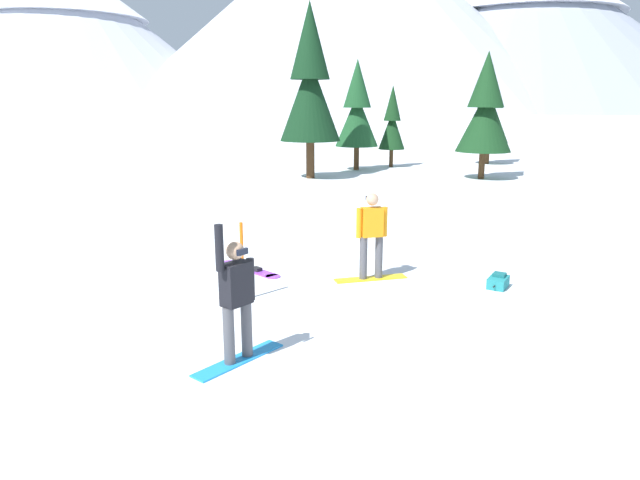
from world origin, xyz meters
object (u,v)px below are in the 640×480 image
object	(u,v)px
loose_snowboard_near_left	(250,269)
trail_marker_pole	(242,262)
pine_tree_short	(310,84)
pine_tree_young	(490,110)
snowboarder_midground	(372,234)
pine_tree_slender	(357,110)
pine_tree_leaning	(392,123)
snowboarder_foreground	(237,297)
backpack_teal	(498,282)
pine_tree_tall	(485,110)

from	to	relation	value
loose_snowboard_near_left	trail_marker_pole	distance (m)	1.99
pine_tree_short	pine_tree_young	distance (m)	11.61
snowboarder_midground	pine_tree_slender	size ratio (longest dim) A/B	0.31
loose_snowboard_near_left	pine_tree_slender	distance (m)	18.39
pine_tree_slender	pine_tree_leaning	bearing A→B (deg)	39.37
snowboarder_foreground	pine_tree_slender	world-z (taller)	pine_tree_slender
trail_marker_pole	pine_tree_leaning	world-z (taller)	pine_tree_leaning
pine_tree_leaning	pine_tree_young	bearing A→B (deg)	17.87
loose_snowboard_near_left	backpack_teal	xyz separation A→B (m)	(4.87, -0.96, 0.10)
snowboarder_foreground	pine_tree_leaning	xyz separation A→B (m)	(3.74, 23.83, 1.41)
pine_tree_slender	pine_tree_tall	distance (m)	6.44
trail_marker_pole	pine_tree_slender	xyz separation A→B (m)	(2.24, 19.85, 2.28)
snowboarder_midground	pine_tree_short	distance (m)	15.72
pine_tree_short	snowboarder_foreground	bearing A→B (deg)	-89.18
snowboarder_foreground	pine_tree_leaning	world-z (taller)	pine_tree_leaning
loose_snowboard_near_left	backpack_teal	distance (m)	4.97
pine_tree_leaning	pine_tree_tall	xyz separation A→B (m)	(3.73, -4.71, 0.72)
pine_tree_slender	backpack_teal	bearing A→B (deg)	-82.67
snowboarder_foreground	pine_tree_tall	size ratio (longest dim) A/B	0.35
pine_tree_young	pine_tree_tall	bearing A→B (deg)	-105.01
snowboarder_midground	backpack_teal	xyz separation A→B (m)	(2.38, -0.43, -0.79)
pine_tree_tall	pine_tree_short	bearing A→B (deg)	-179.05
loose_snowboard_near_left	pine_tree_leaning	xyz separation A→B (m)	(4.31, 19.53, 2.29)
snowboarder_midground	pine_tree_slender	bearing A→B (deg)	90.18
pine_tree_leaning	pine_tree_slender	world-z (taller)	pine_tree_slender
pine_tree_leaning	pine_tree_slender	distance (m)	2.52
pine_tree_tall	backpack_teal	bearing A→B (deg)	-101.35
backpack_teal	trail_marker_pole	world-z (taller)	trail_marker_pole
loose_snowboard_near_left	pine_tree_slender	world-z (taller)	pine_tree_slender
snowboarder_midground	pine_tree_young	bearing A→B (deg)	71.55
backpack_teal	pine_tree_slender	world-z (taller)	pine_tree_slender
snowboarder_foreground	snowboarder_midground	bearing A→B (deg)	62.98
pine_tree_leaning	pine_tree_tall	world-z (taller)	pine_tree_tall
snowboarder_foreground	pine_tree_leaning	bearing A→B (deg)	81.08
backpack_teal	pine_tree_tall	xyz separation A→B (m)	(3.17, 15.77, 2.91)
snowboarder_foreground	loose_snowboard_near_left	size ratio (longest dim) A/B	1.29
pine_tree_slender	snowboarder_midground	bearing A→B (deg)	-89.82
snowboarder_foreground	pine_tree_tall	bearing A→B (deg)	68.66
snowboarder_foreground	pine_tree_slender	bearing A→B (deg)	85.22
trail_marker_pole	pine_tree_young	xyz separation A→B (m)	(9.58, 23.15, 2.23)
pine_tree_leaning	pine_tree_slender	xyz separation A→B (m)	(-1.88, -1.54, 0.66)
pine_tree_short	pine_tree_tall	distance (m)	7.82
pine_tree_slender	pine_tree_tall	world-z (taller)	pine_tree_tall
pine_tree_short	pine_tree_slender	xyz separation A→B (m)	(2.13, 3.30, -1.19)
pine_tree_leaning	trail_marker_pole	bearing A→B (deg)	-100.90
snowboarder_foreground	trail_marker_pole	size ratio (longest dim) A/B	1.38
snowboarder_foreground	pine_tree_young	xyz separation A→B (m)	(9.20, 25.59, 2.02)
snowboarder_foreground	backpack_teal	xyz separation A→B (m)	(4.30, 3.34, -0.79)
snowboarder_midground	pine_tree_short	world-z (taller)	pine_tree_short
loose_snowboard_near_left	pine_tree_leaning	world-z (taller)	pine_tree_leaning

